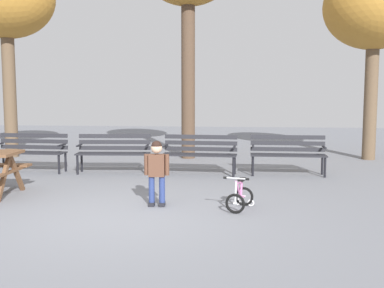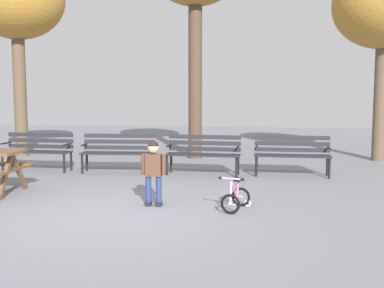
% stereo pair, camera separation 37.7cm
% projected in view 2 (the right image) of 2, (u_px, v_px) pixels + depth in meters
% --- Properties ---
extents(ground, '(36.00, 36.00, 0.00)m').
position_uv_depth(ground, '(111.00, 217.00, 6.79)').
color(ground, slate).
extents(park_bench_far_left, '(1.62, 0.52, 0.85)m').
position_uv_depth(park_bench_far_left, '(38.00, 148.00, 10.79)').
color(park_bench_far_left, '#232328').
rests_on(park_bench_far_left, ground).
extents(park_bench_left, '(1.63, 0.58, 0.85)m').
position_uv_depth(park_bench_left, '(118.00, 150.00, 10.54)').
color(park_bench_left, '#232328').
rests_on(park_bench_left, ground).
extents(park_bench_right, '(1.62, 0.55, 0.85)m').
position_uv_depth(park_bench_right, '(203.00, 151.00, 10.26)').
color(park_bench_right, '#232328').
rests_on(park_bench_right, ground).
extents(park_bench_far_right, '(1.61, 0.48, 0.85)m').
position_uv_depth(park_bench_far_right, '(292.00, 152.00, 10.11)').
color(park_bench_far_right, '#232328').
rests_on(park_bench_far_right, ground).
extents(child_standing, '(0.39, 0.17, 1.03)m').
position_uv_depth(child_standing, '(153.00, 168.00, 7.40)').
color(child_standing, navy).
rests_on(child_standing, ground).
extents(kids_bicycle, '(0.48, 0.62, 0.54)m').
position_uv_depth(kids_bicycle, '(236.00, 197.00, 7.17)').
color(kids_bicycle, black).
rests_on(kids_bicycle, ground).
extents(tree_far_left, '(2.60, 2.60, 5.43)m').
position_uv_depth(tree_far_left, '(16.00, 1.00, 12.91)').
color(tree_far_left, brown).
rests_on(tree_far_left, ground).
extents(tree_center, '(2.60, 2.60, 5.08)m').
position_uv_depth(tree_center, '(384.00, 7.00, 11.98)').
color(tree_center, brown).
rests_on(tree_center, ground).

